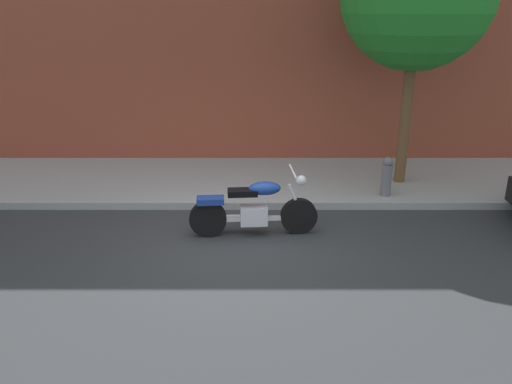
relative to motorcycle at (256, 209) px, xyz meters
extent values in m
plane|color=#303335|center=(-0.29, -0.48, -0.45)|extent=(60.00, 60.00, 0.00)
cube|color=#9F9F9F|center=(-0.29, 2.60, -0.38)|extent=(25.28, 3.03, 0.14)
cylinder|color=black|center=(0.75, 0.05, -0.15)|extent=(0.61, 0.16, 0.61)
cylinder|color=black|center=(-0.75, -0.06, -0.15)|extent=(0.61, 0.16, 0.61)
cube|color=silver|center=(0.00, -0.01, -0.10)|extent=(0.46, 0.31, 0.32)
cube|color=silver|center=(0.00, -0.01, -0.17)|extent=(1.35, 0.19, 0.06)
ellipsoid|color=navy|center=(0.18, 0.01, 0.36)|extent=(0.54, 0.30, 0.22)
cube|color=black|center=(-0.18, -0.02, 0.30)|extent=(0.50, 0.28, 0.10)
cube|color=navy|center=(-0.70, -0.06, 0.18)|extent=(0.46, 0.27, 0.10)
cylinder|color=silver|center=(0.69, 0.05, 0.13)|extent=(0.27, 0.07, 0.58)
cylinder|color=silver|center=(0.63, 0.04, 0.64)|extent=(0.09, 0.70, 0.04)
sphere|color=silver|center=(0.77, 0.06, 0.48)|extent=(0.17, 0.17, 0.17)
cylinder|color=silver|center=(-0.26, 0.13, -0.20)|extent=(0.80, 0.15, 0.09)
cylinder|color=brown|center=(3.03, 2.36, 1.06)|extent=(0.22, 0.22, 3.03)
cylinder|color=slate|center=(2.53, 1.51, -0.08)|extent=(0.20, 0.20, 0.75)
sphere|color=slate|center=(2.53, 1.51, 0.36)|extent=(0.19, 0.19, 0.19)
camera|label=1|loc=(0.04, -7.79, 3.10)|focal=36.03mm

